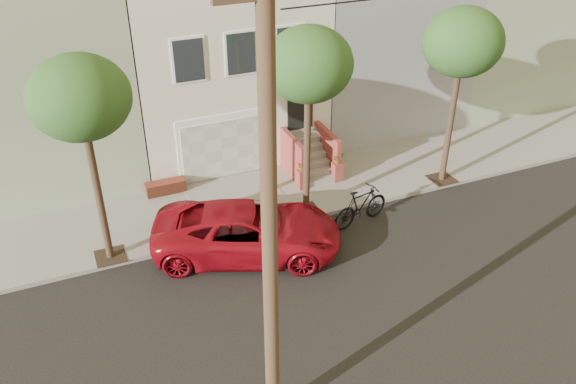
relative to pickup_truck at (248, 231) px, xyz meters
name	(u,v)px	position (x,y,z in m)	size (l,w,h in m)	color
ground	(330,292)	(1.50, -2.69, -0.79)	(90.00, 90.00, 0.00)	black
sidewalk	(263,198)	(1.50, 2.66, -0.72)	(40.00, 3.70, 0.15)	gray
house_row	(210,50)	(1.50, 8.50, 2.85)	(33.10, 11.70, 7.00)	silver
tree_left	(80,99)	(-4.00, 1.21, 4.46)	(2.70, 2.57, 6.30)	#2D2116
tree_mid	(309,66)	(2.50, 1.21, 4.46)	(2.70, 2.57, 6.30)	#2D2116
tree_right	(463,43)	(8.00, 1.21, 4.46)	(2.70, 2.57, 6.30)	#2D2116
pickup_truck	(248,231)	(0.00, 0.00, 0.00)	(2.63, 5.70, 1.58)	maroon
motorcycle	(361,206)	(3.94, 0.04, -0.13)	(0.62, 2.20, 1.32)	black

